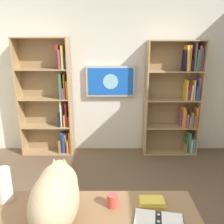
{
  "coord_description": "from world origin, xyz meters",
  "views": [
    {
      "loc": [
        -0.05,
        1.82,
        1.9
      ],
      "look_at": [
        -0.05,
        -1.03,
        1.06
      ],
      "focal_mm": 37.23,
      "sensor_mm": 36.0,
      "label": 1
    }
  ],
  "objects_px": {
    "paper_towel_roll": "(4,185)",
    "coffee_mug": "(112,200)",
    "open_binder": "(158,223)",
    "wall_mounted_tv": "(111,81)",
    "desk_book_stack": "(152,202)",
    "bookshelf_right": "(51,101)",
    "cat": "(56,195)",
    "bookshelf_left": "(179,98)"
  },
  "relations": [
    {
      "from": "bookshelf_left",
      "to": "desk_book_stack",
      "type": "bearing_deg",
      "value": 70.4
    },
    {
      "from": "coffee_mug",
      "to": "cat",
      "type": "bearing_deg",
      "value": 22.5
    },
    {
      "from": "paper_towel_roll",
      "to": "desk_book_stack",
      "type": "relative_size",
      "value": 1.34
    },
    {
      "from": "wall_mounted_tv",
      "to": "desk_book_stack",
      "type": "xyz_separation_m",
      "value": [
        -0.31,
        2.52,
        -0.5
      ]
    },
    {
      "from": "wall_mounted_tv",
      "to": "coffee_mug",
      "type": "distance_m",
      "value": 2.58
    },
    {
      "from": "desk_book_stack",
      "to": "paper_towel_roll",
      "type": "bearing_deg",
      "value": -2.78
    },
    {
      "from": "wall_mounted_tv",
      "to": "desk_book_stack",
      "type": "distance_m",
      "value": 2.59
    },
    {
      "from": "paper_towel_roll",
      "to": "bookshelf_left",
      "type": "bearing_deg",
      "value": -129.46
    },
    {
      "from": "cat",
      "to": "coffee_mug",
      "type": "xyz_separation_m",
      "value": [
        -0.36,
        -0.15,
        -0.15
      ]
    },
    {
      "from": "open_binder",
      "to": "cat",
      "type": "bearing_deg",
      "value": -2.17
    },
    {
      "from": "desk_book_stack",
      "to": "open_binder",
      "type": "bearing_deg",
      "value": 93.12
    },
    {
      "from": "bookshelf_right",
      "to": "cat",
      "type": "bearing_deg",
      "value": 104.6
    },
    {
      "from": "open_binder",
      "to": "coffee_mug",
      "type": "distance_m",
      "value": 0.35
    },
    {
      "from": "bookshelf_right",
      "to": "desk_book_stack",
      "type": "distance_m",
      "value": 2.79
    },
    {
      "from": "bookshelf_left",
      "to": "bookshelf_right",
      "type": "distance_m",
      "value": 2.2
    },
    {
      "from": "cat",
      "to": "open_binder",
      "type": "xyz_separation_m",
      "value": [
        -0.66,
        0.03,
        -0.19
      ]
    },
    {
      "from": "bookshelf_right",
      "to": "desk_book_stack",
      "type": "bearing_deg",
      "value": 118.65
    },
    {
      "from": "bookshelf_right",
      "to": "cat",
      "type": "distance_m",
      "value": 2.7
    },
    {
      "from": "paper_towel_roll",
      "to": "coffee_mug",
      "type": "xyz_separation_m",
      "value": [
        -0.8,
        0.07,
        -0.08
      ]
    },
    {
      "from": "bookshelf_right",
      "to": "desk_book_stack",
      "type": "xyz_separation_m",
      "value": [
        -1.33,
        2.44,
        -0.17
      ]
    },
    {
      "from": "bookshelf_left",
      "to": "paper_towel_roll",
      "type": "xyz_separation_m",
      "value": [
        1.96,
        2.38,
        -0.11
      ]
    },
    {
      "from": "paper_towel_roll",
      "to": "coffee_mug",
      "type": "height_order",
      "value": "paper_towel_roll"
    },
    {
      "from": "bookshelf_right",
      "to": "cat",
      "type": "xyz_separation_m",
      "value": [
        -0.68,
        2.61,
        0.01
      ]
    },
    {
      "from": "bookshelf_left",
      "to": "coffee_mug",
      "type": "bearing_deg",
      "value": 64.76
    },
    {
      "from": "bookshelf_left",
      "to": "coffee_mug",
      "type": "distance_m",
      "value": 2.72
    },
    {
      "from": "bookshelf_right",
      "to": "open_binder",
      "type": "bearing_deg",
      "value": 117.02
    },
    {
      "from": "cat",
      "to": "paper_towel_roll",
      "type": "height_order",
      "value": "cat"
    },
    {
      "from": "bookshelf_right",
      "to": "wall_mounted_tv",
      "type": "xyz_separation_m",
      "value": [
        -1.02,
        -0.08,
        0.33
      ]
    },
    {
      "from": "open_binder",
      "to": "paper_towel_roll",
      "type": "xyz_separation_m",
      "value": [
        1.11,
        -0.25,
        0.12
      ]
    },
    {
      "from": "bookshelf_right",
      "to": "open_binder",
      "type": "height_order",
      "value": "bookshelf_right"
    },
    {
      "from": "wall_mounted_tv",
      "to": "coffee_mug",
      "type": "bearing_deg",
      "value": 90.53
    },
    {
      "from": "bookshelf_left",
      "to": "open_binder",
      "type": "bearing_deg",
      "value": 71.96
    },
    {
      "from": "wall_mounted_tv",
      "to": "open_binder",
      "type": "xyz_separation_m",
      "value": [
        -0.32,
        2.71,
        -0.51
      ]
    },
    {
      "from": "paper_towel_roll",
      "to": "bookshelf_right",
      "type": "bearing_deg",
      "value": -84.28
    },
    {
      "from": "wall_mounted_tv",
      "to": "paper_towel_roll",
      "type": "xyz_separation_m",
      "value": [
        0.78,
        2.47,
        -0.39
      ]
    },
    {
      "from": "wall_mounted_tv",
      "to": "coffee_mug",
      "type": "height_order",
      "value": "wall_mounted_tv"
    },
    {
      "from": "cat",
      "to": "desk_book_stack",
      "type": "relative_size",
      "value": 3.29
    },
    {
      "from": "bookshelf_right",
      "to": "open_binder",
      "type": "xyz_separation_m",
      "value": [
        -1.34,
        2.64,
        -0.18
      ]
    },
    {
      "from": "bookshelf_left",
      "to": "wall_mounted_tv",
      "type": "distance_m",
      "value": 1.22
    },
    {
      "from": "wall_mounted_tv",
      "to": "open_binder",
      "type": "height_order",
      "value": "wall_mounted_tv"
    },
    {
      "from": "coffee_mug",
      "to": "open_binder",
      "type": "bearing_deg",
      "value": 149.67
    },
    {
      "from": "coffee_mug",
      "to": "desk_book_stack",
      "type": "distance_m",
      "value": 0.29
    }
  ]
}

